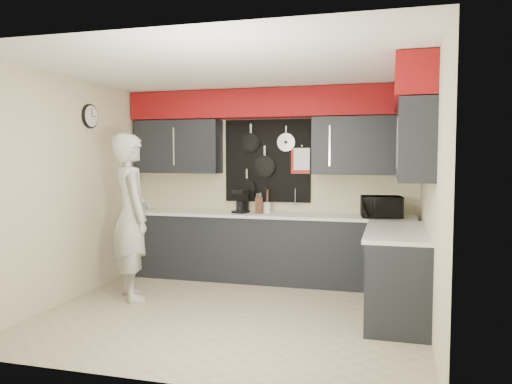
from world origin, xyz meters
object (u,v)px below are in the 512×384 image
(knife_block, at_px, (259,205))
(utensil_crock, at_px, (267,207))
(coffee_maker, at_px, (241,201))
(microwave, at_px, (381,207))
(person, at_px, (131,217))

(knife_block, relative_size, utensil_crock, 1.49)
(knife_block, distance_m, coffee_maker, 0.27)
(utensil_crock, bearing_deg, microwave, -5.41)
(utensil_crock, bearing_deg, person, -135.76)
(microwave, height_order, knife_block, microwave)
(coffee_maker, bearing_deg, knife_block, 3.70)
(utensil_crock, xyz_separation_m, coffee_maker, (-0.34, -0.06, 0.09))
(microwave, bearing_deg, knife_block, 169.06)
(microwave, xyz_separation_m, knife_block, (-1.60, 0.05, -0.03))
(microwave, bearing_deg, coffee_maker, 168.17)
(microwave, relative_size, utensil_crock, 3.37)
(knife_block, relative_size, person, 0.11)
(utensil_crock, relative_size, person, 0.07)
(knife_block, xyz_separation_m, person, (-1.24, -1.19, -0.05))
(microwave, bearing_deg, utensil_crock, 165.32)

